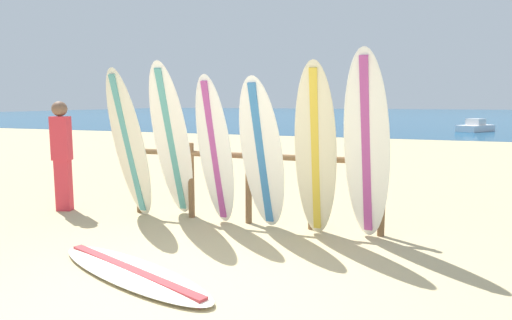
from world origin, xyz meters
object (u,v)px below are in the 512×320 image
object	(u,v)px
surfboard_leaning_far_left	(129,145)
surfboard_leaning_center_right	(316,152)
surfboard_rack	(249,175)
surfboard_lying_on_sand	(131,272)
surfboard_leaning_left	(172,144)
surfboard_leaning_center_left	(215,152)
small_boat_offshore	(475,127)
surfboard_leaning_right	(367,147)
surfboard_leaning_center	(262,156)
beachgoer_standing	(62,151)

from	to	relation	value
surfboard_leaning_far_left	surfboard_leaning_center_right	distance (m)	2.69
surfboard_rack	surfboard_lying_on_sand	xyz separation A→B (m)	(-0.40, -2.18, -0.65)
surfboard_leaning_left	surfboard_leaning_center_left	size ratio (longest dim) A/B	1.08
surfboard_leaning_left	small_boat_offshore	world-z (taller)	surfboard_leaning_left
surfboard_leaning_center_left	surfboard_leaning_right	size ratio (longest dim) A/B	0.89
surfboard_rack	surfboard_lying_on_sand	bearing A→B (deg)	-100.44
surfboard_leaning_left	small_boat_offshore	xyz separation A→B (m)	(6.18, 22.55, -0.85)
surfboard_leaning_right	surfboard_lying_on_sand	xyz separation A→B (m)	(-2.02, -1.87, -1.12)
small_boat_offshore	surfboard_leaning_center	bearing A→B (deg)	-102.07
surfboard_rack	surfboard_leaning_left	xyz separation A→B (m)	(-1.02, -0.30, 0.42)
surfboard_leaning_far_left	beachgoer_standing	size ratio (longest dim) A/B	1.27
surfboard_leaning_center	surfboard_leaning_right	size ratio (longest dim) A/B	0.87
surfboard_leaning_center_left	surfboard_leaning_left	bearing A→B (deg)	177.79
surfboard_leaning_center_left	surfboard_leaning_center	size ratio (longest dim) A/B	1.02
surfboard_leaning_left	surfboard_leaning_center_right	distance (m)	2.06
surfboard_leaning_center_right	small_boat_offshore	distance (m)	23.09
surfboard_leaning_center_left	surfboard_leaning_right	world-z (taller)	surfboard_leaning_right
surfboard_leaning_far_left	surfboard_leaning_center_right	world-z (taller)	surfboard_leaning_center_right
surfboard_rack	surfboard_lying_on_sand	world-z (taller)	surfboard_rack
surfboard_leaning_far_left	surfboard_leaning_center	xyz separation A→B (m)	(1.97, 0.05, -0.07)
surfboard_leaning_left	beachgoer_standing	bearing A→B (deg)	-180.00
surfboard_lying_on_sand	surfboard_leaning_center_right	bearing A→B (deg)	50.45
surfboard_leaning_center	beachgoer_standing	distance (m)	3.29
surfboard_leaning_far_left	surfboard_leaning_center_left	size ratio (longest dim) A/B	1.05
surfboard_leaning_far_left	surfboard_leaning_left	distance (m)	0.64
surfboard_rack	surfboard_leaning_far_left	distance (m)	1.74
surfboard_leaning_left	surfboard_lying_on_sand	size ratio (longest dim) A/B	0.95
surfboard_leaning_center	surfboard_leaning_center_right	bearing A→B (deg)	-6.80
surfboard_rack	surfboard_leaning_center_right	distance (m)	1.19
surfboard_lying_on_sand	small_boat_offshore	bearing A→B (deg)	77.18
beachgoer_standing	small_boat_offshore	size ratio (longest dim) A/B	0.66
surfboard_leaning_center_left	surfboard_leaning_center_right	bearing A→B (deg)	-4.96
surfboard_leaning_far_left	surfboard_leaning_center_right	size ratio (longest dim) A/B	0.99
surfboard_rack	surfboard_leaning_far_left	size ratio (longest dim) A/B	1.71
surfboard_lying_on_sand	beachgoer_standing	distance (m)	3.31
surfboard_leaning_far_left	small_boat_offshore	xyz separation A→B (m)	(6.81, 22.66, -0.82)
surfboard_leaning_left	beachgoer_standing	world-z (taller)	surfboard_leaning_left
surfboard_leaning_center_left	beachgoer_standing	size ratio (longest dim) A/B	1.21
surfboard_leaning_center	small_boat_offshore	distance (m)	23.14
surfboard_leaning_left	surfboard_leaning_right	bearing A→B (deg)	-0.42
surfboard_leaning_far_left	surfboard_leaning_center	distance (m)	1.98
surfboard_leaning_center	small_boat_offshore	world-z (taller)	surfboard_leaning_center
surfboard_rack	beachgoer_standing	xyz separation A→B (m)	(-2.97, -0.30, 0.25)
beachgoer_standing	surfboard_leaning_center	bearing A→B (deg)	-1.07
surfboard_leaning_center	surfboard_leaning_right	xyz separation A→B (m)	(1.30, 0.04, 0.15)
surfboard_rack	small_boat_offshore	distance (m)	22.85
surfboard_leaning_far_left	small_boat_offshore	bearing A→B (deg)	73.27
surfboard_leaning_center_left	surfboard_lying_on_sand	distance (m)	2.11
surfboard_leaning_far_left	beachgoer_standing	xyz separation A→B (m)	(-1.32, 0.11, -0.14)
beachgoer_standing	small_boat_offshore	distance (m)	23.98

